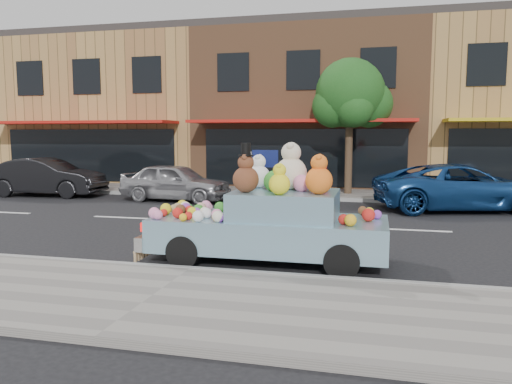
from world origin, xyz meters
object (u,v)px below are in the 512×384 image
(art_car, at_px, (270,220))
(car_silver, at_px, (176,182))
(car_blue, at_px, (461,187))
(street_tree, at_px, (351,99))
(car_dark, at_px, (46,177))

(art_car, bearing_deg, car_silver, 123.46)
(car_blue, distance_m, art_car, 8.85)
(car_silver, bearing_deg, art_car, -140.93)
(car_silver, distance_m, car_blue, 9.56)
(street_tree, height_order, car_blue, street_tree)
(car_silver, xyz_separation_m, car_dark, (-5.40, 0.14, 0.05))
(street_tree, distance_m, car_dark, 12.04)
(car_silver, relative_size, art_car, 0.89)
(street_tree, distance_m, car_silver, 7.25)
(street_tree, xyz_separation_m, car_blue, (3.60, -2.80, -2.96))
(art_car, bearing_deg, car_blue, 59.42)
(car_blue, distance_m, car_dark, 14.96)
(street_tree, relative_size, car_dark, 1.18)
(car_dark, bearing_deg, street_tree, -80.62)
(street_tree, bearing_deg, car_silver, -154.83)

